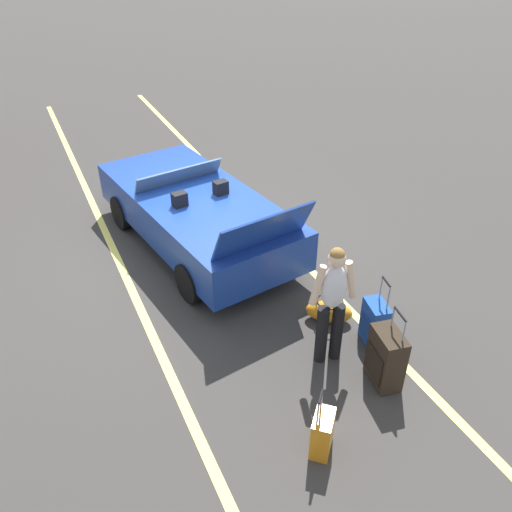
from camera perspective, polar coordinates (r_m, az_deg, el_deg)
The scene contains 9 objects.
ground_plane at distance 8.94m, azimuth -6.36°, elevation 1.31°, with size 80.00×80.00×0.00m, color #383533.
lot_line_near at distance 9.38m, azimuth 1.38°, elevation 3.20°, with size 18.00×0.12×0.01m, color #EAE066.
lot_line_mid at distance 8.69m, azimuth -14.76°, elevation -0.77°, with size 18.00×0.12×0.01m, color #EAE066.
convertible_car at distance 8.80m, azimuth -7.22°, elevation 5.14°, with size 4.39×2.37×1.51m.
suitcase_large_black at distance 6.40m, azimuth 14.05°, elevation -10.81°, with size 0.52×0.37×1.03m.
suitcase_medium_bright at distance 6.93m, azimuth 12.89°, elevation -7.21°, with size 0.44×0.33×0.98m.
suitcase_small_carryon at distance 5.70m, azimuth 7.29°, elevation -18.75°, with size 0.39×0.38×0.80m.
duffel_bag at distance 7.25m, azimuth 8.02°, elevation -6.02°, with size 0.62×0.69×0.34m.
traveler_person at distance 6.20m, azimuth 8.42°, elevation -4.79°, with size 0.27×0.61×1.65m.
Camera 1 is at (-7.22, 2.34, 4.73)m, focal length 36.42 mm.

